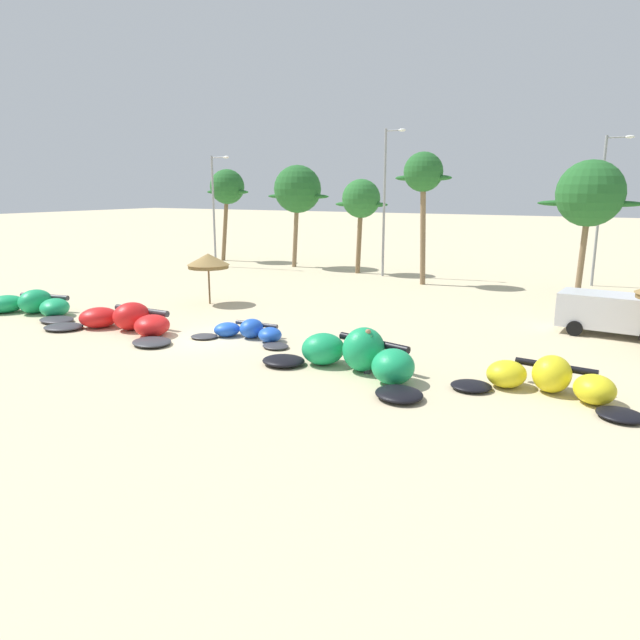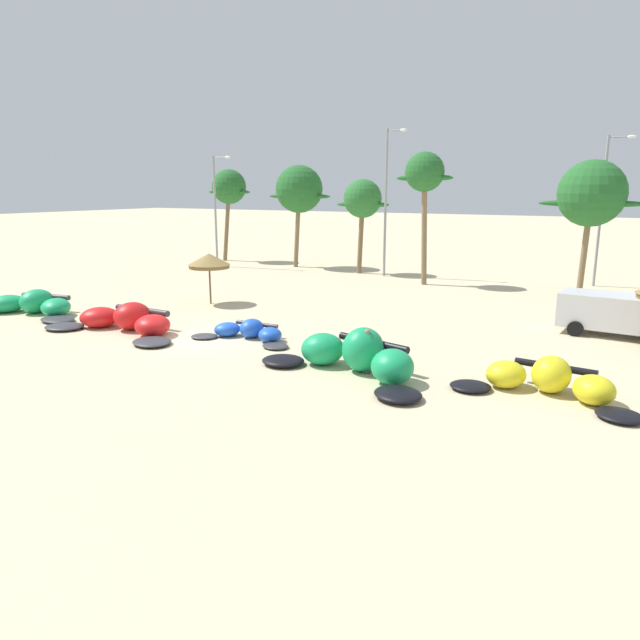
% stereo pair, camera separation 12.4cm
% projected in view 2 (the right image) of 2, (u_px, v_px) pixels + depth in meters
% --- Properties ---
extents(ground_plane, '(260.00, 260.00, 0.00)m').
position_uv_depth(ground_plane, '(200.00, 339.00, 25.41)').
color(ground_plane, beige).
extents(kite_far_left, '(7.33, 4.15, 1.25)m').
position_uv_depth(kite_far_left, '(31.00, 305.00, 30.36)').
color(kite_far_left, '#333338').
rests_on(kite_far_left, ground).
extents(kite_left, '(7.81, 3.52, 1.28)m').
position_uv_depth(kite_left, '(126.00, 321.00, 26.71)').
color(kite_left, '#333338').
rests_on(kite_left, ground).
extents(kite_left_of_center, '(5.08, 2.40, 0.84)m').
position_uv_depth(kite_left_of_center, '(248.00, 332.00, 25.37)').
color(kite_left_of_center, '#333338').
rests_on(kite_left_of_center, ground).
extents(kite_center, '(7.04, 4.21, 1.60)m').
position_uv_depth(kite_center, '(356.00, 357.00, 20.57)').
color(kite_center, black).
rests_on(kite_center, ground).
extents(kite_right_of_center, '(6.04, 3.00, 1.21)m').
position_uv_depth(kite_right_of_center, '(548.00, 381.00, 18.42)').
color(kite_right_of_center, black).
rests_on(kite_right_of_center, ground).
extents(beach_umbrella_near_van, '(2.38, 2.38, 2.87)m').
position_uv_depth(beach_umbrella_near_van, '(209.00, 261.00, 32.69)').
color(beach_umbrella_near_van, brown).
rests_on(beach_umbrella_near_van, ground).
extents(parked_van, '(4.81, 2.59, 1.84)m').
position_uv_depth(parked_van, '(614.00, 311.00, 25.81)').
color(parked_van, silver).
rests_on(parked_van, ground).
extents(person_near_kites, '(0.36, 0.24, 1.62)m').
position_uv_depth(person_near_kites, '(367.00, 351.00, 20.52)').
color(person_near_kites, '#383842').
rests_on(person_near_kites, ground).
extents(palm_leftmost, '(4.56, 3.04, 8.10)m').
position_uv_depth(palm_leftmost, '(229.00, 188.00, 51.47)').
color(palm_leftmost, brown).
rests_on(palm_leftmost, ground).
extents(palm_left, '(5.76, 3.84, 8.30)m').
position_uv_depth(palm_left, '(299.00, 190.00, 47.32)').
color(palm_left, '#7F6647').
rests_on(palm_left, ground).
extents(palm_left_of_gap, '(4.35, 2.90, 7.13)m').
position_uv_depth(palm_left_of_gap, '(363.00, 200.00, 43.88)').
color(palm_left_of_gap, brown).
rests_on(palm_left_of_gap, ground).
extents(palm_center_left, '(3.91, 2.61, 8.80)m').
position_uv_depth(palm_center_left, '(425.00, 175.00, 38.39)').
color(palm_center_left, '#7F6647').
rests_on(palm_center_left, ground).
extents(palm_center_right, '(5.92, 3.95, 8.11)m').
position_uv_depth(palm_center_right, '(592.00, 194.00, 34.59)').
color(palm_center_right, '#7F6647').
rests_on(palm_center_right, ground).
extents(lamppost_west, '(1.85, 0.24, 9.02)m').
position_uv_depth(lamppost_west, '(217.00, 206.00, 47.94)').
color(lamppost_west, gray).
rests_on(lamppost_west, ground).
extents(lamppost_west_center, '(1.59, 0.24, 10.58)m').
position_uv_depth(lamppost_west_center, '(387.00, 197.00, 42.36)').
color(lamppost_west_center, gray).
rests_on(lamppost_west_center, ground).
extents(lamppost_east_center, '(1.69, 0.24, 9.75)m').
position_uv_depth(lamppost_east_center, '(604.00, 204.00, 38.00)').
color(lamppost_east_center, gray).
rests_on(lamppost_east_center, ground).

